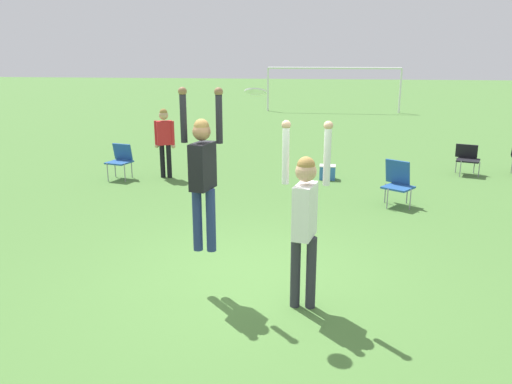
{
  "coord_description": "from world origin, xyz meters",
  "views": [
    {
      "loc": [
        1.08,
        -6.12,
        2.95
      ],
      "look_at": [
        0.2,
        -0.19,
        1.3
      ],
      "focal_mm": 35.0,
      "sensor_mm": 36.0,
      "label": 1
    }
  ],
  "objects_px": {
    "camping_chair_0": "(467,157)",
    "cooler_box": "(327,172)",
    "person_jumping": "(203,168)",
    "person_spectator_near": "(165,137)",
    "person_defending": "(305,211)",
    "frisbee": "(255,92)",
    "camping_chair_4": "(121,158)",
    "camping_chair_1": "(398,181)"
  },
  "relations": [
    {
      "from": "camping_chair_0",
      "to": "cooler_box",
      "type": "height_order",
      "value": "camping_chair_0"
    },
    {
      "from": "person_jumping",
      "to": "person_spectator_near",
      "type": "distance_m",
      "value": 6.43
    },
    {
      "from": "person_defending",
      "to": "cooler_box",
      "type": "height_order",
      "value": "person_defending"
    },
    {
      "from": "person_defending",
      "to": "cooler_box",
      "type": "bearing_deg",
      "value": -169.98
    },
    {
      "from": "person_defending",
      "to": "camping_chair_0",
      "type": "xyz_separation_m",
      "value": [
        3.75,
        7.63,
        -0.77
      ]
    },
    {
      "from": "person_defending",
      "to": "camping_chair_0",
      "type": "height_order",
      "value": "person_defending"
    },
    {
      "from": "person_defending",
      "to": "frisbee",
      "type": "relative_size",
      "value": 9.26
    },
    {
      "from": "person_jumping",
      "to": "camping_chair_0",
      "type": "xyz_separation_m",
      "value": [
        5.02,
        7.36,
        -1.18
      ]
    },
    {
      "from": "cooler_box",
      "to": "person_spectator_near",
      "type": "bearing_deg",
      "value": -174.27
    },
    {
      "from": "camping_chair_0",
      "to": "camping_chair_4",
      "type": "xyz_separation_m",
      "value": [
        -8.55,
        -1.73,
        0.06
      ]
    },
    {
      "from": "frisbee",
      "to": "cooler_box",
      "type": "bearing_deg",
      "value": 82.98
    },
    {
      "from": "cooler_box",
      "to": "frisbee",
      "type": "bearing_deg",
      "value": -97.02
    },
    {
      "from": "camping_chair_0",
      "to": "camping_chair_4",
      "type": "distance_m",
      "value": 8.73
    },
    {
      "from": "camping_chair_0",
      "to": "person_spectator_near",
      "type": "xyz_separation_m",
      "value": [
        -7.5,
        -1.46,
        0.58
      ]
    },
    {
      "from": "camping_chair_0",
      "to": "person_jumping",
      "type": "bearing_deg",
      "value": 75.47
    },
    {
      "from": "camping_chair_0",
      "to": "person_spectator_near",
      "type": "distance_m",
      "value": 7.66
    },
    {
      "from": "camping_chair_0",
      "to": "camping_chair_1",
      "type": "xyz_separation_m",
      "value": [
        -2.1,
        -3.04,
        0.06
      ]
    },
    {
      "from": "person_jumping",
      "to": "camping_chair_0",
      "type": "distance_m",
      "value": 8.98
    },
    {
      "from": "camping_chair_4",
      "to": "cooler_box",
      "type": "height_order",
      "value": "camping_chair_4"
    },
    {
      "from": "person_jumping",
      "to": "camping_chair_1",
      "type": "xyz_separation_m",
      "value": [
        2.92,
        4.31,
        -1.12
      ]
    },
    {
      "from": "camping_chair_1",
      "to": "cooler_box",
      "type": "xyz_separation_m",
      "value": [
        -1.42,
        1.98,
        -0.33
      ]
    },
    {
      "from": "camping_chair_4",
      "to": "person_spectator_near",
      "type": "relative_size",
      "value": 0.5
    },
    {
      "from": "person_jumping",
      "to": "frisbee",
      "type": "bearing_deg",
      "value": -99.93
    },
    {
      "from": "camping_chair_0",
      "to": "person_spectator_near",
      "type": "height_order",
      "value": "person_spectator_near"
    },
    {
      "from": "camping_chair_0",
      "to": "camping_chair_4",
      "type": "height_order",
      "value": "camping_chair_4"
    },
    {
      "from": "person_jumping",
      "to": "person_spectator_near",
      "type": "relative_size",
      "value": 1.19
    },
    {
      "from": "camping_chair_0",
      "to": "camping_chair_4",
      "type": "relative_size",
      "value": 0.88
    },
    {
      "from": "person_jumping",
      "to": "person_spectator_near",
      "type": "bearing_deg",
      "value": 34.87
    },
    {
      "from": "person_defending",
      "to": "cooler_box",
      "type": "xyz_separation_m",
      "value": [
        0.24,
        6.57,
        -1.04
      ]
    },
    {
      "from": "person_jumping",
      "to": "person_defending",
      "type": "relative_size",
      "value": 0.9
    },
    {
      "from": "person_defending",
      "to": "person_spectator_near",
      "type": "relative_size",
      "value": 1.32
    },
    {
      "from": "frisbee",
      "to": "cooler_box",
      "type": "height_order",
      "value": "frisbee"
    },
    {
      "from": "person_spectator_near",
      "to": "person_jumping",
      "type": "bearing_deg",
      "value": -94.49
    },
    {
      "from": "camping_chair_0",
      "to": "person_spectator_near",
      "type": "relative_size",
      "value": 0.44
    },
    {
      "from": "person_jumping",
      "to": "person_spectator_near",
      "type": "xyz_separation_m",
      "value": [
        -2.48,
        5.9,
        -0.6
      ]
    },
    {
      "from": "camping_chair_1",
      "to": "cooler_box",
      "type": "bearing_deg",
      "value": -20.46
    },
    {
      "from": "frisbee",
      "to": "camping_chair_1",
      "type": "relative_size",
      "value": 0.27
    },
    {
      "from": "person_defending",
      "to": "frisbee",
      "type": "xyz_separation_m",
      "value": [
        -0.57,
        -0.01,
        1.35
      ]
    },
    {
      "from": "person_defending",
      "to": "camping_chair_4",
      "type": "distance_m",
      "value": 7.64
    },
    {
      "from": "frisbee",
      "to": "person_spectator_near",
      "type": "relative_size",
      "value": 0.14
    },
    {
      "from": "person_jumping",
      "to": "camping_chair_4",
      "type": "height_order",
      "value": "person_jumping"
    },
    {
      "from": "frisbee",
      "to": "camping_chair_4",
      "type": "height_order",
      "value": "frisbee"
    }
  ]
}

